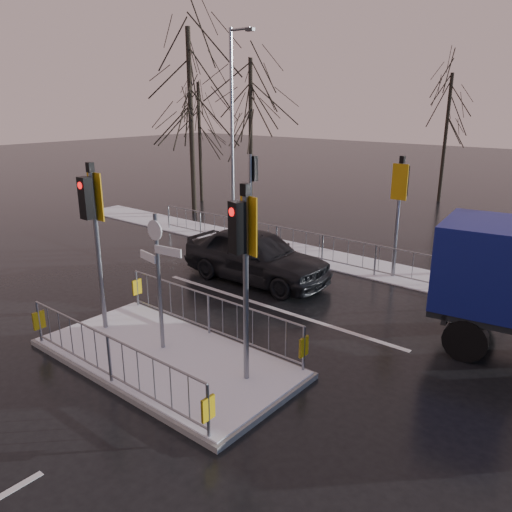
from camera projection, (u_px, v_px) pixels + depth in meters
The scene contains 11 objects.
ground at pixel (165, 360), 10.94m from camera, with size 120.00×120.00×0.00m, color black.
snow_verge at pixel (356, 265), 17.29m from camera, with size 30.00×2.00×0.04m, color white.
lane_markings at pixel (153, 366), 10.70m from camera, with size 8.00×11.38×0.01m.
traffic_island at pixel (164, 344), 10.84m from camera, with size 6.00×3.04×4.15m.
far_kerb_fixtures at pixel (358, 242), 16.44m from camera, with size 18.00×0.65×3.83m.
car_far_lane at pixel (256, 255), 15.60m from camera, with size 1.96×4.87×1.66m, color black.
tree_near_a at pixel (190, 87), 23.61m from camera, with size 4.75×4.75×8.97m.
tree_near_b at pixel (251, 108), 23.49m from camera, with size 4.00×4.00×7.55m.
tree_near_c at pixel (199, 119), 27.15m from camera, with size 3.50×3.50×6.61m.
tree_far_a at pixel (448, 113), 26.97m from camera, with size 3.75×3.75×7.08m.
street_lamp_left at pixel (233, 125), 20.52m from camera, with size 1.25×0.18×8.20m.
Camera 1 is at (7.73, -6.29, 5.44)m, focal length 35.00 mm.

